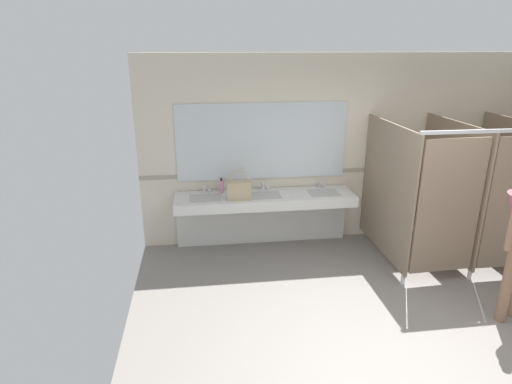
{
  "coord_description": "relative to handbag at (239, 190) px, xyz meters",
  "views": [
    {
      "loc": [
        -2.07,
        -3.48,
        2.82
      ],
      "look_at": [
        -1.42,
        1.46,
        1.12
      ],
      "focal_mm": 30.31,
      "sensor_mm": 36.0,
      "label": 1
    }
  ],
  "objects": [
    {
      "name": "bathroom_stalls",
      "position": [
        2.83,
        -0.52,
        0.03
      ],
      "size": [
        1.84,
        1.55,
        1.92
      ],
      "color": "#84705B",
      "rests_on": "ground_plane"
    },
    {
      "name": "paper_cup",
      "position": [
        0.06,
        0.01,
        -0.09
      ],
      "size": [
        0.07,
        0.07,
        0.1
      ],
      "primitive_type": "cylinder",
      "color": "beige",
      "rests_on": "vanity_counter"
    },
    {
      "name": "handbag",
      "position": [
        0.0,
        0.0,
        0.0
      ],
      "size": [
        0.32,
        0.11,
        0.41
      ],
      "color": "tan",
      "rests_on": "vanity_counter"
    },
    {
      "name": "vanity_counter",
      "position": [
        0.38,
        0.24,
        -0.35
      ],
      "size": [
        2.51,
        0.59,
        0.95
      ],
      "color": "silver",
      "rests_on": "ground_plane"
    },
    {
      "name": "soap_dispenser",
      "position": [
        -0.21,
        0.33,
        -0.05
      ],
      "size": [
        0.07,
        0.07,
        0.21
      ],
      "color": "#D899B2",
      "rests_on": "vanity_counter"
    },
    {
      "name": "wall_back",
      "position": [
        1.58,
        0.52,
        0.39
      ],
      "size": [
        5.87,
        0.12,
        2.72
      ],
      "primitive_type": "cube",
      "color": "beige",
      "rests_on": "ground_plane"
    },
    {
      "name": "ground_plane",
      "position": [
        1.58,
        -1.99,
        -1.02
      ],
      "size": [
        5.87,
        5.51,
        0.1
      ],
      "primitive_type": "cube",
      "color": "gray"
    },
    {
      "name": "wall_back_tile_band",
      "position": [
        1.58,
        0.46,
        0.08
      ],
      "size": [
        5.87,
        0.01,
        0.06
      ],
      "primitive_type": "cube",
      "color": "#9E937F",
      "rests_on": "wall_back"
    },
    {
      "name": "mirror_panel",
      "position": [
        0.38,
        0.45,
        0.55
      ],
      "size": [
        2.41,
        0.02,
        1.08
      ],
      "primitive_type": "cube",
      "color": "silver",
      "rests_on": "wall_back"
    }
  ]
}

